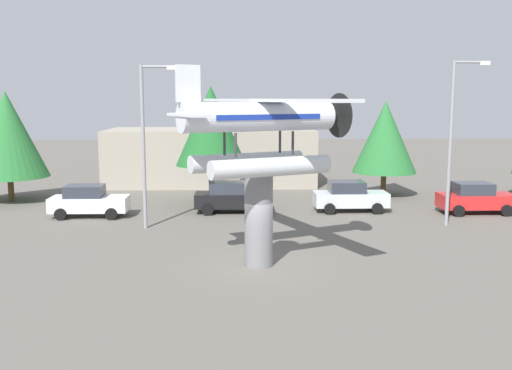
% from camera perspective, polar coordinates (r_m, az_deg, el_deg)
% --- Properties ---
extents(ground_plane, '(140.00, 140.00, 0.00)m').
position_cam_1_polar(ground_plane, '(22.58, 0.27, -8.01)').
color(ground_plane, '#605B54').
extents(display_pedestal, '(1.10, 1.10, 3.64)m').
position_cam_1_polar(display_pedestal, '(22.13, 0.27, -3.50)').
color(display_pedestal, slate).
rests_on(display_pedestal, ground).
extents(floatplane_monument, '(7.16, 9.90, 4.00)m').
position_cam_1_polar(floatplane_monument, '(21.72, 0.59, 5.57)').
color(floatplane_monument, silver).
rests_on(floatplane_monument, display_pedestal).
extents(car_near_white, '(4.20, 2.02, 1.76)m').
position_cam_1_polar(car_near_white, '(32.76, -16.38, -1.54)').
color(car_near_white, white).
rests_on(car_near_white, ground).
extents(car_mid_black, '(4.20, 2.02, 1.76)m').
position_cam_1_polar(car_mid_black, '(32.69, -2.54, -1.21)').
color(car_mid_black, black).
rests_on(car_mid_black, ground).
extents(car_far_silver, '(4.20, 2.02, 1.76)m').
position_cam_1_polar(car_far_silver, '(33.36, 9.33, -1.12)').
color(car_far_silver, silver).
rests_on(car_far_silver, ground).
extents(car_distant_red, '(4.20, 2.02, 1.76)m').
position_cam_1_polar(car_distant_red, '(34.67, 21.06, -1.22)').
color(car_distant_red, red).
rests_on(car_distant_red, ground).
extents(streetlight_primary, '(1.84, 0.28, 8.09)m').
position_cam_1_polar(streetlight_primary, '(28.71, -10.83, 4.92)').
color(streetlight_primary, gray).
rests_on(streetlight_primary, ground).
extents(streetlight_secondary, '(1.84, 0.28, 8.34)m').
position_cam_1_polar(streetlight_secondary, '(30.46, 19.20, 5.05)').
color(streetlight_secondary, gray).
rests_on(streetlight_secondary, ground).
extents(storefront_building, '(15.50, 6.70, 4.16)m').
position_cam_1_polar(storefront_building, '(43.88, -4.50, 2.87)').
color(storefront_building, '#9E9384').
rests_on(storefront_building, ground).
extents(tree_west, '(4.86, 4.86, 6.95)m').
position_cam_1_polar(tree_west, '(39.04, -23.56, 4.66)').
color(tree_west, brown).
rests_on(tree_west, ground).
extents(tree_east, '(4.33, 4.33, 7.23)m').
position_cam_1_polar(tree_east, '(34.98, -4.51, 5.90)').
color(tree_east, brown).
rests_on(tree_east, ground).
extents(tree_center_back, '(4.23, 4.23, 6.29)m').
position_cam_1_polar(tree_center_back, '(38.79, 12.74, 4.68)').
color(tree_center_back, brown).
rests_on(tree_center_back, ground).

